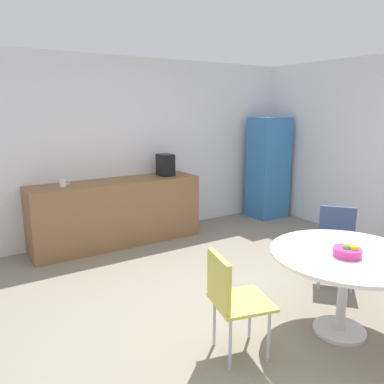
% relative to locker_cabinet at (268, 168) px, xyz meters
% --- Properties ---
extents(ground_plane, '(6.00, 6.00, 0.00)m').
position_rel_locker_cabinet_xyz_m(ground_plane, '(-2.55, -2.55, -0.87)').
color(ground_plane, gray).
extents(wall_back, '(6.00, 0.10, 2.60)m').
position_rel_locker_cabinet_xyz_m(wall_back, '(-2.55, 0.45, 0.43)').
color(wall_back, silver).
rests_on(wall_back, ground_plane).
extents(counter_block, '(2.36, 0.60, 0.90)m').
position_rel_locker_cabinet_xyz_m(counter_block, '(-2.76, 0.10, -0.42)').
color(counter_block, brown).
rests_on(counter_block, ground_plane).
extents(locker_cabinet, '(0.60, 0.50, 1.73)m').
position_rel_locker_cabinet_xyz_m(locker_cabinet, '(0.00, 0.00, 0.00)').
color(locker_cabinet, '#3372B2').
rests_on(locker_cabinet, ground_plane).
extents(round_table, '(1.24, 1.24, 0.72)m').
position_rel_locker_cabinet_xyz_m(round_table, '(-2.00, -3.03, -0.26)').
color(round_table, silver).
rests_on(round_table, ground_plane).
extents(chair_navy, '(0.59, 0.59, 0.83)m').
position_rel_locker_cabinet_xyz_m(chair_navy, '(-1.21, -2.35, -0.34)').
color(chair_navy, silver).
rests_on(chair_navy, ground_plane).
extents(chair_yellow, '(0.51, 0.51, 0.83)m').
position_rel_locker_cabinet_xyz_m(chair_yellow, '(-3.00, -2.77, -0.34)').
color(chair_yellow, silver).
rests_on(chair_yellow, ground_plane).
extents(fruit_bowl, '(0.22, 0.22, 0.11)m').
position_rel_locker_cabinet_xyz_m(fruit_bowl, '(-2.06, -3.08, -0.10)').
color(fruit_bowl, '#D8338C').
rests_on(fruit_bowl, round_table).
extents(mug_white, '(0.13, 0.08, 0.09)m').
position_rel_locker_cabinet_xyz_m(mug_white, '(-1.95, 0.05, 0.08)').
color(mug_white, '#338C59').
rests_on(mug_white, counter_block).
extents(mug_green, '(0.13, 0.08, 0.09)m').
position_rel_locker_cabinet_xyz_m(mug_green, '(-3.47, 0.09, 0.08)').
color(mug_green, white).
rests_on(mug_green, counter_block).
extents(coffee_maker, '(0.20, 0.24, 0.32)m').
position_rel_locker_cabinet_xyz_m(coffee_maker, '(-1.97, 0.10, 0.19)').
color(coffee_maker, black).
rests_on(coffee_maker, counter_block).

